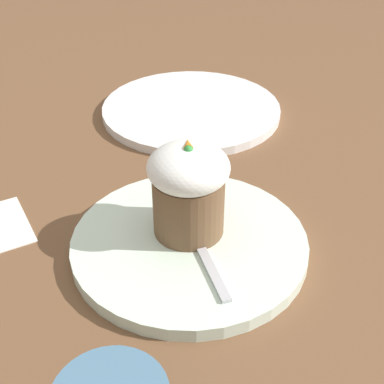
% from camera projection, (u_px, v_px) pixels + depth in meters
% --- Properties ---
extents(ground_plane, '(4.00, 4.00, 0.00)m').
position_uv_depth(ground_plane, '(189.00, 249.00, 0.59)').
color(ground_plane, brown).
extents(dessert_plate, '(0.26, 0.26, 0.02)m').
position_uv_depth(dessert_plate, '(189.00, 243.00, 0.59)').
color(dessert_plate, silver).
rests_on(dessert_plate, ground_plane).
extents(carrot_cake, '(0.09, 0.09, 0.11)m').
position_uv_depth(carrot_cake, '(192.00, 188.00, 0.56)').
color(carrot_cake, brown).
rests_on(carrot_cake, dessert_plate).
extents(spoon, '(0.12, 0.05, 0.01)m').
position_uv_depth(spoon, '(200.00, 246.00, 0.57)').
color(spoon, '#B7B7BC').
rests_on(spoon, dessert_plate).
extents(side_plate, '(0.28, 0.28, 0.01)m').
position_uv_depth(side_plate, '(191.00, 109.00, 0.86)').
color(side_plate, white).
rests_on(side_plate, ground_plane).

